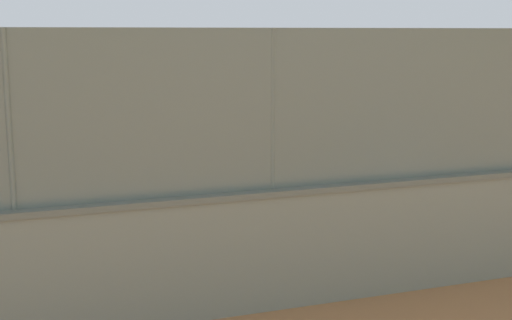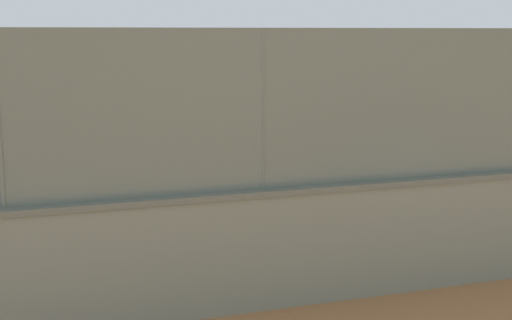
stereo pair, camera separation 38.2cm
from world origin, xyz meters
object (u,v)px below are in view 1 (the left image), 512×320
(sports_ball, at_px, (199,127))
(spare_ball_by_wall, at_px, (440,238))
(player_baseline_waiting, at_px, (179,137))
(player_near_wall_returning, at_px, (392,168))

(sports_ball, relative_size, spare_ball_by_wall, 1.35)
(player_baseline_waiting, bearing_deg, player_near_wall_returning, 114.41)
(player_baseline_waiting, distance_m, sports_ball, 1.82)
(player_baseline_waiting, xyz_separation_m, player_near_wall_returning, (-2.99, 6.58, 0.10))
(player_near_wall_returning, distance_m, spare_ball_by_wall, 2.33)
(player_baseline_waiting, distance_m, player_near_wall_returning, 7.22)
(sports_ball, height_order, spare_ball_by_wall, sports_ball)
(player_baseline_waiting, distance_m, spare_ball_by_wall, 9.18)
(player_baseline_waiting, height_order, sports_ball, player_baseline_waiting)
(player_baseline_waiting, relative_size, sports_ball, 7.34)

